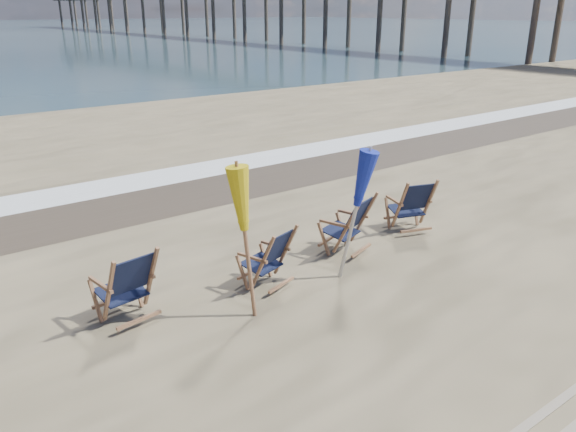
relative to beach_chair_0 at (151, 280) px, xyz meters
name	(u,v)px	position (x,y,z in m)	size (l,w,h in m)	color
surf_foam	(139,181)	(2.37, 6.21, -0.54)	(200.00, 1.40, 0.01)	silver
wet_sand_strip	(165,197)	(2.37, 4.71, -0.54)	(200.00, 2.60, 0.00)	#42362A
beach_chair_0	(151,280)	(0.00, 0.00, 0.00)	(0.70, 0.79, 1.09)	black
beach_chair_1	(286,252)	(2.05, -0.27, -0.05)	(0.64, 0.72, 0.99)	black
beach_chair_2	(364,220)	(3.89, -0.05, 0.00)	(0.69, 0.78, 1.08)	black
beach_chair_3	(429,204)	(5.44, -0.18, -0.01)	(0.69, 0.78, 1.08)	black
umbrella_yellow	(246,207)	(1.04, -0.77, 1.03)	(0.30, 0.30, 2.10)	#8D5E3F
umbrella_blue	(354,184)	(2.94, -0.77, 0.99)	(0.30, 0.30, 2.06)	#A5A5AD
fishing_pier	(203,4)	(40.37, 71.91, 4.10)	(4.40, 140.00, 9.30)	#4C4037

